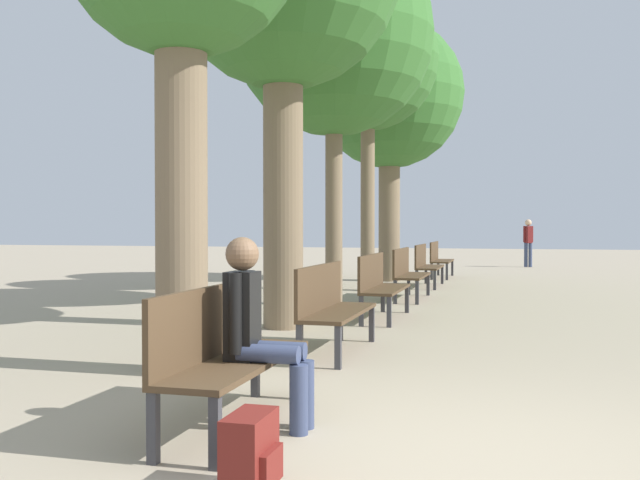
# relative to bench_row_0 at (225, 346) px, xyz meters

# --- Properties ---
(ground_plane) EXTENTS (80.00, 80.00, 0.00)m
(ground_plane) POSITION_rel_bench_row_0_xyz_m (1.53, -0.35, -0.54)
(ground_plane) COLOR tan
(bench_row_0) EXTENTS (0.47, 1.77, 0.95)m
(bench_row_0) POSITION_rel_bench_row_0_xyz_m (0.00, 0.00, 0.00)
(bench_row_0) COLOR #4C3823
(bench_row_0) RESTS_ON ground_plane
(bench_row_1) EXTENTS (0.47, 1.77, 0.95)m
(bench_row_1) POSITION_rel_bench_row_0_xyz_m (0.00, 2.91, 0.00)
(bench_row_1) COLOR #4C3823
(bench_row_1) RESTS_ON ground_plane
(bench_row_2) EXTENTS (0.47, 1.77, 0.95)m
(bench_row_2) POSITION_rel_bench_row_0_xyz_m (0.00, 5.81, 0.00)
(bench_row_2) COLOR #4C3823
(bench_row_2) RESTS_ON ground_plane
(bench_row_3) EXTENTS (0.47, 1.77, 0.95)m
(bench_row_3) POSITION_rel_bench_row_0_xyz_m (0.00, 8.72, 0.00)
(bench_row_3) COLOR #4C3823
(bench_row_3) RESTS_ON ground_plane
(bench_row_4) EXTENTS (0.47, 1.77, 0.95)m
(bench_row_4) POSITION_rel_bench_row_0_xyz_m (0.00, 11.62, 0.00)
(bench_row_4) COLOR #4C3823
(bench_row_4) RESTS_ON ground_plane
(bench_row_5) EXTENTS (0.47, 1.77, 0.95)m
(bench_row_5) POSITION_rel_bench_row_0_xyz_m (0.00, 14.53, 0.00)
(bench_row_5) COLOR #4C3823
(bench_row_5) RESTS_ON ground_plane
(tree_row_2) EXTENTS (3.42, 3.42, 6.33)m
(tree_row_2) POSITION_rel_bench_row_0_xyz_m (-1.07, 7.37, 4.06)
(tree_row_2) COLOR #7A664C
(tree_row_2) RESTS_ON ground_plane
(tree_row_3) EXTENTS (2.99, 2.99, 6.38)m
(tree_row_3) POSITION_rel_bench_row_0_xyz_m (-1.07, 10.31, 4.30)
(tree_row_3) COLOR #7A664C
(tree_row_3) RESTS_ON ground_plane
(tree_row_4) EXTENTS (3.68, 3.68, 6.48)m
(tree_row_4) POSITION_rel_bench_row_0_xyz_m (-1.07, 13.05, 4.04)
(tree_row_4) COLOR #7A664C
(tree_row_4) RESTS_ON ground_plane
(person_seated) EXTENTS (0.60, 0.34, 1.29)m
(person_seated) POSITION_rel_bench_row_0_xyz_m (0.24, 0.01, 0.14)
(person_seated) COLOR #384260
(person_seated) RESTS_ON ground_plane
(backpack) EXTENTS (0.24, 0.38, 0.41)m
(backpack) POSITION_rel_bench_row_0_xyz_m (0.61, -1.11, -0.34)
(backpack) COLOR maroon
(backpack) RESTS_ON ground_plane
(pedestrian_near) EXTENTS (0.32, 0.28, 1.59)m
(pedestrian_near) POSITION_rel_bench_row_0_xyz_m (2.40, 20.22, 0.37)
(pedestrian_near) COLOR #384260
(pedestrian_near) RESTS_ON ground_plane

